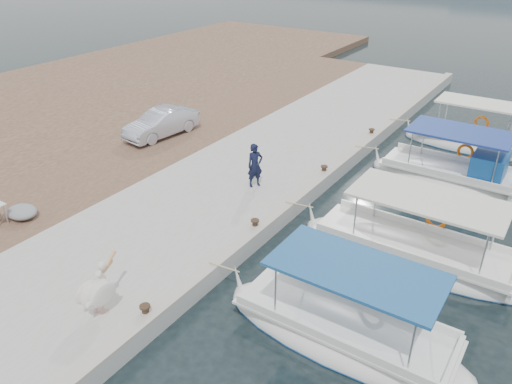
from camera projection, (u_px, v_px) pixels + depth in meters
ground at (237, 267)px, 15.28m from camera, size 400.00×400.00×0.00m
concrete_quay at (248, 177)px, 20.31m from camera, size 6.00×40.00×0.50m
quay_curb at (309, 187)px, 18.81m from camera, size 0.44×40.00×0.12m
cobblestone_strip at (158, 150)px, 22.75m from camera, size 4.00×40.00×0.50m
land_backing at (25, 111)px, 27.63m from camera, size 16.00×60.00×0.48m
fishing_caique_b at (343, 334)px, 12.57m from camera, size 6.74×2.26×2.83m
fishing_caique_c at (412, 255)px, 15.61m from camera, size 7.46×2.34×2.83m
fishing_caique_d at (450, 178)px, 20.33m from camera, size 6.37×2.40×2.83m
fishing_caique_e at (467, 145)px, 23.67m from camera, size 5.97×1.98×2.83m
mooring_bollards at (255, 223)px, 16.23m from camera, size 0.28×20.28×0.33m
pelican at (97, 291)px, 12.47m from camera, size 0.90×1.61×1.26m
fisherman at (255, 165)px, 18.65m from camera, size 0.67×0.74×1.70m
parked_car at (161, 123)px, 23.40m from camera, size 1.76×3.92×1.25m
tarp_bundle at (22, 212)px, 16.88m from camera, size 1.10×0.90×0.40m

